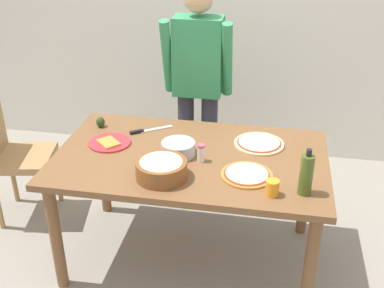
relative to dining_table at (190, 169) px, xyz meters
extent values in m
plane|color=gray|center=(0.00, 0.00, -0.67)|extent=(8.00, 8.00, 0.00)
cube|color=silver|center=(0.00, 1.60, 0.63)|extent=(5.60, 0.10, 2.60)
cube|color=brown|center=(0.00, 0.00, 0.07)|extent=(1.60, 0.96, 0.04)
cylinder|color=brown|center=(-0.72, -0.40, -0.31)|extent=(0.07, 0.07, 0.72)
cylinder|color=brown|center=(0.72, -0.40, -0.31)|extent=(0.07, 0.07, 0.72)
cylinder|color=brown|center=(-0.72, 0.40, -0.31)|extent=(0.07, 0.07, 0.72)
cylinder|color=brown|center=(0.72, 0.40, -0.31)|extent=(0.07, 0.07, 0.72)
cylinder|color=#2D2D38|center=(-0.18, 0.76, -0.24)|extent=(0.12, 0.12, 0.85)
cylinder|color=#2D2D38|center=(0.00, 0.76, -0.24)|extent=(0.12, 0.12, 0.85)
cube|color=#338C59|center=(-0.09, 0.76, 0.46)|extent=(0.34, 0.20, 0.55)
cylinder|color=#338C59|center=(-0.30, 0.71, 0.46)|extent=(0.07, 0.21, 0.55)
cylinder|color=#338C59|center=(0.12, 0.71, 0.46)|extent=(0.07, 0.21, 0.55)
cube|color=#A37A4C|center=(-1.25, 0.25, -0.19)|extent=(0.47, 0.47, 0.05)
cylinder|color=#A37A4C|center=(-1.05, 0.12, -0.44)|extent=(0.04, 0.04, 0.45)
cylinder|color=#A37A4C|center=(-1.12, 0.45, -0.44)|extent=(0.04, 0.04, 0.45)
cylinder|color=#A37A4C|center=(-1.45, 0.39, -0.44)|extent=(0.04, 0.04, 0.45)
cylinder|color=beige|center=(0.39, 0.21, 0.10)|extent=(0.31, 0.31, 0.01)
cylinder|color=#B22D1E|center=(0.39, 0.21, 0.10)|extent=(0.27, 0.27, 0.00)
cylinder|color=beige|center=(0.39, 0.21, 0.11)|extent=(0.25, 0.25, 0.00)
cylinder|color=#C67A33|center=(0.35, -0.17, 0.10)|extent=(0.28, 0.28, 0.01)
cylinder|color=#B22D1E|center=(0.35, -0.17, 0.10)|extent=(0.25, 0.25, 0.00)
cylinder|color=beige|center=(0.35, -0.17, 0.11)|extent=(0.23, 0.23, 0.00)
cylinder|color=red|center=(-0.52, 0.06, 0.10)|extent=(0.26, 0.26, 0.01)
cube|color=#CC8438|center=(-0.52, 0.04, 0.11)|extent=(0.17, 0.17, 0.01)
cylinder|color=brown|center=(-0.11, -0.27, 0.14)|extent=(0.28, 0.28, 0.10)
ellipsoid|color=beige|center=(-0.11, -0.27, 0.18)|extent=(0.25, 0.25, 0.05)
cylinder|color=#B7B7BC|center=(-0.07, 0.00, 0.13)|extent=(0.20, 0.20, 0.08)
cylinder|color=#47561E|center=(0.65, -0.29, 0.20)|extent=(0.07, 0.07, 0.22)
cylinder|color=black|center=(0.65, -0.29, 0.33)|extent=(0.03, 0.03, 0.04)
cylinder|color=orange|center=(0.49, -0.33, 0.13)|extent=(0.07, 0.07, 0.08)
cylinder|color=white|center=(0.07, -0.05, 0.14)|extent=(0.04, 0.04, 0.09)
cylinder|color=#D84C66|center=(0.07, -0.05, 0.19)|extent=(0.04, 0.04, 0.02)
cube|color=silver|center=(-0.28, 0.30, 0.09)|extent=(0.20, 0.15, 0.01)
cube|color=black|center=(-0.39, 0.23, 0.10)|extent=(0.09, 0.07, 0.02)
ellipsoid|color=#2D4219|center=(-0.65, 0.28, 0.13)|extent=(0.06, 0.06, 0.07)
camera|label=1|loc=(0.45, -2.42, 1.46)|focal=44.66mm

